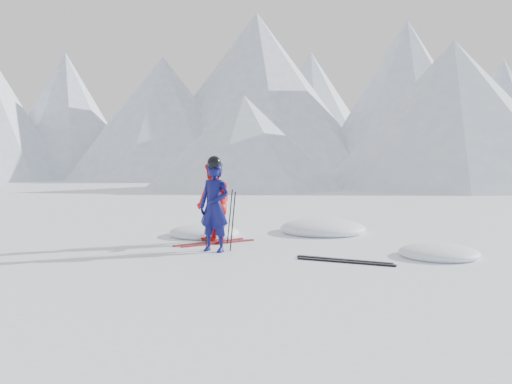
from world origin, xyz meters
The scene contains 12 objects.
ground centered at (0.00, 0.00, 0.00)m, with size 160.00×160.00×0.00m, color white.
skier_blue centered at (-2.12, -0.42, 0.86)m, with size 0.62×0.41×1.71m, color #0C0E4D.
skier_red centered at (-2.74, 0.36, 0.85)m, with size 0.83×0.65×1.71m, color red.
pole_blue_left centered at (-2.42, -0.27, 0.57)m, with size 0.02×0.02×1.14m, color black.
pole_blue_right centered at (-1.87, -0.17, 0.57)m, with size 0.02×0.02×1.14m, color black.
pole_red_left centered at (-3.04, 0.61, 0.57)m, with size 0.02×0.02×1.14m, color black.
pole_red_right centered at (-2.44, 0.51, 0.57)m, with size 0.02×0.02×1.14m, color black.
ski_worn_left centered at (-2.86, 0.36, 0.01)m, with size 0.09×1.70×0.03m, color black.
ski_worn_right centered at (-2.62, 0.36, 0.01)m, with size 0.09×1.70×0.03m, color black.
ski_loose_a centered at (0.32, 0.05, 0.01)m, with size 0.09×1.70×0.03m, color black.
ski_loose_b centered at (0.42, -0.10, 0.01)m, with size 0.09×1.70×0.03m, color black.
snow_lumps centered at (-1.52, 2.25, 0.00)m, with size 6.72×3.79×0.45m.
Camera 1 is at (4.10, -8.55, 1.76)m, focal length 38.00 mm.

